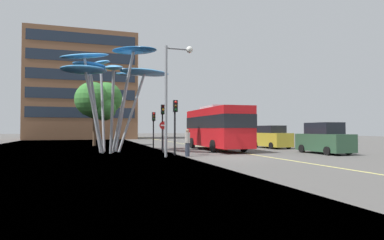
% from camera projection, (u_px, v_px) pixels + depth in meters
% --- Properties ---
extents(ground, '(120.00, 240.00, 0.10)m').
position_uv_depth(ground, '(224.00, 159.00, 20.10)').
color(ground, '#54514F').
extents(red_bus, '(2.91, 9.67, 3.72)m').
position_uv_depth(red_bus, '(216.00, 126.00, 27.60)').
color(red_bus, red).
rests_on(red_bus, ground).
extents(leaf_sculpture, '(8.69, 8.84, 7.86)m').
position_uv_depth(leaf_sculpture, '(110.00, 71.00, 24.78)').
color(leaf_sculpture, '#9EA0A5').
rests_on(leaf_sculpture, ground).
extents(traffic_light_kerb_near, '(0.28, 0.42, 3.72)m').
position_uv_depth(traffic_light_kerb_near, '(175.00, 115.00, 21.91)').
color(traffic_light_kerb_near, black).
rests_on(traffic_light_kerb_near, ground).
extents(traffic_light_kerb_far, '(0.28, 0.42, 3.77)m').
position_uv_depth(traffic_light_kerb_far, '(163.00, 117.00, 26.69)').
color(traffic_light_kerb_far, black).
rests_on(traffic_light_kerb_far, ground).
extents(traffic_light_island_mid, '(0.28, 0.42, 3.32)m').
position_uv_depth(traffic_light_island_mid, '(154.00, 122.00, 29.86)').
color(traffic_light_island_mid, black).
rests_on(traffic_light_island_mid, ground).
extents(car_parked_near, '(1.95, 4.44, 2.24)m').
position_uv_depth(car_parked_near, '(324.00, 139.00, 23.53)').
color(car_parked_near, '#2D5138').
rests_on(car_parked_near, ground).
extents(car_parked_mid, '(1.96, 4.57, 2.10)m').
position_uv_depth(car_parked_mid, '(271.00, 137.00, 30.50)').
color(car_parked_mid, gold).
rests_on(car_parked_mid, ground).
extents(car_parked_far, '(2.02, 4.47, 2.09)m').
position_uv_depth(car_parked_far, '(246.00, 136.00, 36.37)').
color(car_parked_far, gold).
rests_on(car_parked_far, ground).
extents(street_lamp, '(1.87, 0.44, 7.17)m').
position_uv_depth(street_lamp, '(173.00, 84.00, 20.83)').
color(street_lamp, gray).
rests_on(street_lamp, ground).
extents(tree_pavement_near, '(4.95, 4.93, 6.83)m').
position_uv_depth(tree_pavement_near, '(99.00, 101.00, 34.69)').
color(tree_pavement_near, brown).
rests_on(tree_pavement_near, ground).
extents(pedestrian, '(0.34, 0.34, 1.78)m').
position_uv_depth(pedestrian, '(187.00, 143.00, 21.09)').
color(pedestrian, '#2D3342').
rests_on(pedestrian, ground).
extents(no_entry_sign, '(0.60, 0.12, 2.35)m').
position_uv_depth(no_entry_sign, '(163.00, 132.00, 24.61)').
color(no_entry_sign, gray).
rests_on(no_entry_sign, ground).
extents(backdrop_building, '(18.60, 13.30, 18.85)m').
position_uv_depth(backdrop_building, '(83.00, 88.00, 61.01)').
color(backdrop_building, brown).
rests_on(backdrop_building, ground).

